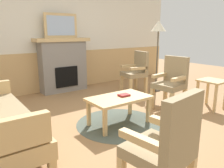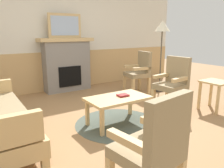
% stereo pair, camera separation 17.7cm
% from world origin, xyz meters
% --- Properties ---
extents(ground_plane, '(14.00, 14.00, 0.00)m').
position_xyz_m(ground_plane, '(0.00, 0.00, 0.00)').
color(ground_plane, '#997047').
extents(wall_back, '(7.20, 0.14, 2.70)m').
position_xyz_m(wall_back, '(0.00, 2.60, 1.31)').
color(wall_back, silver).
rests_on(wall_back, ground_plane).
extents(fireplace, '(1.30, 0.44, 1.28)m').
position_xyz_m(fireplace, '(0.00, 2.35, 0.65)').
color(fireplace, gray).
rests_on(fireplace, ground_plane).
extents(framed_picture, '(0.80, 0.04, 0.56)m').
position_xyz_m(framed_picture, '(0.00, 2.35, 1.56)').
color(framed_picture, tan).
rests_on(framed_picture, fireplace).
extents(coffee_table, '(0.96, 0.56, 0.44)m').
position_xyz_m(coffee_table, '(-0.15, -0.04, 0.39)').
color(coffee_table, tan).
rests_on(coffee_table, ground_plane).
extents(round_rug, '(1.34, 1.34, 0.01)m').
position_xyz_m(round_rug, '(-0.15, -0.04, 0.00)').
color(round_rug, '#4C564C').
rests_on(round_rug, ground_plane).
extents(book_on_table, '(0.17, 0.14, 0.03)m').
position_xyz_m(book_on_table, '(-0.06, -0.04, 0.46)').
color(book_on_table, maroon).
rests_on(book_on_table, coffee_table).
extents(armchair_near_fireplace, '(0.55, 0.55, 0.98)m').
position_xyz_m(armchair_near_fireplace, '(1.32, 1.17, 0.54)').
color(armchair_near_fireplace, tan).
rests_on(armchair_near_fireplace, ground_plane).
extents(armchair_by_window_left, '(0.52, 0.52, 0.98)m').
position_xyz_m(armchair_by_window_left, '(1.08, -0.05, 0.54)').
color(armchair_by_window_left, tan).
rests_on(armchair_by_window_left, ground_plane).
extents(armchair_front_left, '(0.54, 0.54, 0.98)m').
position_xyz_m(armchair_front_left, '(-0.87, -1.55, 0.54)').
color(armchair_front_left, tan).
rests_on(armchair_front_left, ground_plane).
extents(side_table, '(0.44, 0.44, 0.55)m').
position_xyz_m(side_table, '(1.70, -0.50, 0.43)').
color(side_table, tan).
rests_on(side_table, ground_plane).
extents(floor_lamp_by_chairs, '(0.36, 0.36, 1.68)m').
position_xyz_m(floor_lamp_by_chairs, '(1.84, 1.02, 1.45)').
color(floor_lamp_by_chairs, '#332D28').
rests_on(floor_lamp_by_chairs, ground_plane).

